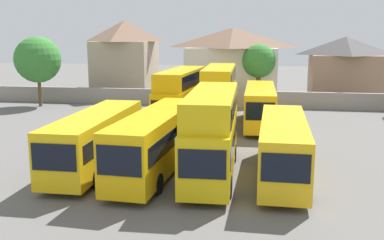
{
  "coord_description": "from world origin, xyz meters",
  "views": [
    {
      "loc": [
        4.54,
        -25.1,
        8.1
      ],
      "look_at": [
        0.0,
        3.0,
        2.59
      ],
      "focal_mm": 42.42,
      "sensor_mm": 36.0,
      "label": 1
    }
  ],
  "objects_px": {
    "bus_2": "(157,138)",
    "bus_3": "(212,129)",
    "bus_1": "(96,137)",
    "house_terrace_right": "(344,68)",
    "tree_right_of_lot": "(259,61)",
    "house_terrace_left": "(125,57)",
    "bus_5": "(181,93)",
    "bus_7": "(260,104)",
    "bus_6": "(219,92)",
    "bus_4": "(283,145)",
    "tree_left_of_lot": "(38,60)",
    "house_terrace_centre": "(232,63)"
  },
  "relations": [
    {
      "from": "bus_2",
      "to": "bus_7",
      "type": "relative_size",
      "value": 1.07
    },
    {
      "from": "house_terrace_left",
      "to": "house_terrace_right",
      "type": "bearing_deg",
      "value": -0.96
    },
    {
      "from": "house_terrace_centre",
      "to": "house_terrace_right",
      "type": "distance_m",
      "value": 13.38
    },
    {
      "from": "bus_5",
      "to": "bus_6",
      "type": "distance_m",
      "value": 3.45
    },
    {
      "from": "bus_3",
      "to": "bus_7",
      "type": "bearing_deg",
      "value": 168.58
    },
    {
      "from": "bus_7",
      "to": "house_terrace_centre",
      "type": "relative_size",
      "value": 1.01
    },
    {
      "from": "bus_3",
      "to": "bus_4",
      "type": "distance_m",
      "value": 4.09
    },
    {
      "from": "bus_7",
      "to": "tree_right_of_lot",
      "type": "relative_size",
      "value": 1.66
    },
    {
      "from": "house_terrace_right",
      "to": "tree_right_of_lot",
      "type": "bearing_deg",
      "value": -156.1
    },
    {
      "from": "bus_3",
      "to": "tree_right_of_lot",
      "type": "relative_size",
      "value": 1.53
    },
    {
      "from": "bus_2",
      "to": "bus_5",
      "type": "height_order",
      "value": "bus_5"
    },
    {
      "from": "house_terrace_centre",
      "to": "house_terrace_left",
      "type": "bearing_deg",
      "value": 174.72
    },
    {
      "from": "house_terrace_right",
      "to": "tree_right_of_lot",
      "type": "distance_m",
      "value": 11.1
    },
    {
      "from": "bus_1",
      "to": "bus_7",
      "type": "distance_m",
      "value": 17.25
    },
    {
      "from": "bus_5",
      "to": "house_terrace_right",
      "type": "xyz_separation_m",
      "value": [
        16.79,
        16.8,
        1.18
      ]
    },
    {
      "from": "bus_1",
      "to": "house_terrace_right",
      "type": "distance_m",
      "value": 36.87
    },
    {
      "from": "bus_1",
      "to": "bus_3",
      "type": "distance_m",
      "value": 7.11
    },
    {
      "from": "bus_3",
      "to": "tree_left_of_lot",
      "type": "bearing_deg",
      "value": -136.91
    },
    {
      "from": "bus_3",
      "to": "house_terrace_centre",
      "type": "relative_size",
      "value": 0.93
    },
    {
      "from": "bus_2",
      "to": "tree_right_of_lot",
      "type": "distance_m",
      "value": 27.7
    },
    {
      "from": "bus_2",
      "to": "bus_3",
      "type": "distance_m",
      "value": 3.35
    },
    {
      "from": "bus_1",
      "to": "bus_5",
      "type": "height_order",
      "value": "bus_5"
    },
    {
      "from": "bus_2",
      "to": "bus_7",
      "type": "xyz_separation_m",
      "value": [
        5.74,
        14.49,
        -0.07
      ]
    },
    {
      "from": "bus_4",
      "to": "bus_6",
      "type": "bearing_deg",
      "value": -159.88
    },
    {
      "from": "bus_5",
      "to": "tree_right_of_lot",
      "type": "distance_m",
      "value": 14.18
    },
    {
      "from": "bus_7",
      "to": "bus_3",
      "type": "bearing_deg",
      "value": -10.51
    },
    {
      "from": "bus_3",
      "to": "house_terrace_left",
      "type": "bearing_deg",
      "value": -156.73
    },
    {
      "from": "bus_3",
      "to": "tree_right_of_lot",
      "type": "xyz_separation_m",
      "value": [
        2.1,
        27.35,
        2.13
      ]
    },
    {
      "from": "house_terrace_left",
      "to": "bus_5",
      "type": "bearing_deg",
      "value": -58.5
    },
    {
      "from": "bus_1",
      "to": "house_terrace_centre",
      "type": "xyz_separation_m",
      "value": [
        5.91,
        30.55,
        2.51
      ]
    },
    {
      "from": "bus_1",
      "to": "house_terrace_left",
      "type": "bearing_deg",
      "value": -165.9
    },
    {
      "from": "bus_2",
      "to": "house_terrace_centre",
      "type": "relative_size",
      "value": 1.07
    },
    {
      "from": "bus_1",
      "to": "bus_3",
      "type": "bearing_deg",
      "value": 86.25
    },
    {
      "from": "tree_left_of_lot",
      "to": "tree_right_of_lot",
      "type": "height_order",
      "value": "tree_left_of_lot"
    },
    {
      "from": "bus_3",
      "to": "house_terrace_right",
      "type": "bearing_deg",
      "value": 157.14
    },
    {
      "from": "bus_1",
      "to": "bus_3",
      "type": "relative_size",
      "value": 1.07
    },
    {
      "from": "bus_5",
      "to": "tree_right_of_lot",
      "type": "xyz_separation_m",
      "value": [
        6.68,
        12.32,
        2.16
      ]
    },
    {
      "from": "bus_7",
      "to": "tree_right_of_lot",
      "type": "bearing_deg",
      "value": -179.19
    },
    {
      "from": "bus_4",
      "to": "house_terrace_right",
      "type": "height_order",
      "value": "house_terrace_right"
    },
    {
      "from": "bus_3",
      "to": "house_terrace_right",
      "type": "relative_size",
      "value": 1.26
    },
    {
      "from": "house_terrace_left",
      "to": "bus_1",
      "type": "bearing_deg",
      "value": -75.72
    },
    {
      "from": "bus_6",
      "to": "tree_left_of_lot",
      "type": "bearing_deg",
      "value": -109.83
    },
    {
      "from": "bus_3",
      "to": "house_terrace_right",
      "type": "xyz_separation_m",
      "value": [
        12.21,
        31.82,
        1.15
      ]
    },
    {
      "from": "bus_3",
      "to": "house_terrace_left",
      "type": "height_order",
      "value": "house_terrace_left"
    },
    {
      "from": "bus_7",
      "to": "bus_6",
      "type": "bearing_deg",
      "value": -95.17
    },
    {
      "from": "bus_6",
      "to": "house_terrace_right",
      "type": "distance_m",
      "value": 21.44
    },
    {
      "from": "bus_7",
      "to": "tree_left_of_lot",
      "type": "relative_size",
      "value": 1.48
    },
    {
      "from": "bus_4",
      "to": "house_terrace_left",
      "type": "height_order",
      "value": "house_terrace_left"
    },
    {
      "from": "bus_6",
      "to": "house_terrace_left",
      "type": "bearing_deg",
      "value": -142.53
    },
    {
      "from": "bus_3",
      "to": "tree_left_of_lot",
      "type": "height_order",
      "value": "tree_left_of_lot"
    }
  ]
}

